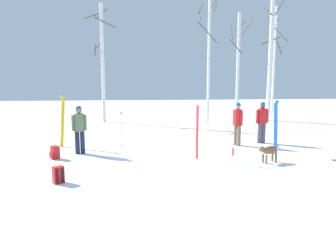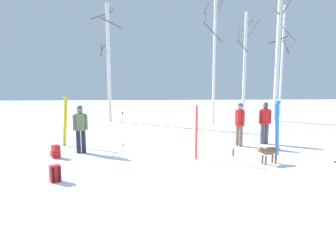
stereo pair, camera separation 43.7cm
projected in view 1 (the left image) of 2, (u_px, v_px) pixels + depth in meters
The scene contains 18 objects.
ground_plane at pixel (183, 171), 9.22m from camera, with size 60.00×60.00×0.00m, color white.
person_0 at pixel (238, 121), 12.56m from camera, with size 0.34×0.48×1.72m.
person_1 at pixel (262, 120), 13.03m from camera, with size 0.52×0.34×1.72m.
person_2 at pixel (79, 126), 11.17m from camera, with size 0.50×0.34×1.72m.
dog at pixel (269, 151), 10.05m from camera, with size 0.86×0.41×0.57m.
ski_pair_planted_0 at pixel (197, 133), 10.41m from camera, with size 0.07×0.14×1.81m.
ski_pair_planted_1 at pixel (276, 128), 11.15m from camera, with size 0.15×0.16×1.90m.
ski_pair_planted_2 at pixel (63, 121), 12.36m from camera, with size 0.27×0.09×2.01m.
ski_pair_lying_0 at pixel (335, 161), 10.25m from camera, with size 0.81×1.75×0.05m.
ski_poles_0 at pixel (121, 129), 12.15m from camera, with size 0.07×0.22×1.40m.
backpack_0 at pixel (55, 153), 10.54m from camera, with size 0.35×0.34×0.44m.
backpack_1 at pixel (58, 175), 8.12m from camera, with size 0.33×0.34×0.44m.
water_bottle_0 at pixel (233, 152), 11.03m from camera, with size 0.06×0.06×0.27m.
birch_tree_0 at pixel (102, 61), 19.05m from camera, with size 1.87×1.88×7.05m.
birch_tree_1 at pixel (209, 53), 18.35m from camera, with size 1.36×1.47×7.80m.
birch_tree_2 at pixel (238, 64), 20.85m from camera, with size 1.41×1.40×6.84m.
birch_tree_3 at pixel (271, 59), 19.48m from camera, with size 1.30×1.50×7.31m.
birch_tree_4 at pixel (274, 61), 21.70m from camera, with size 1.33×1.32×7.42m.
Camera 1 is at (-1.28, -8.85, 2.66)m, focal length 33.98 mm.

